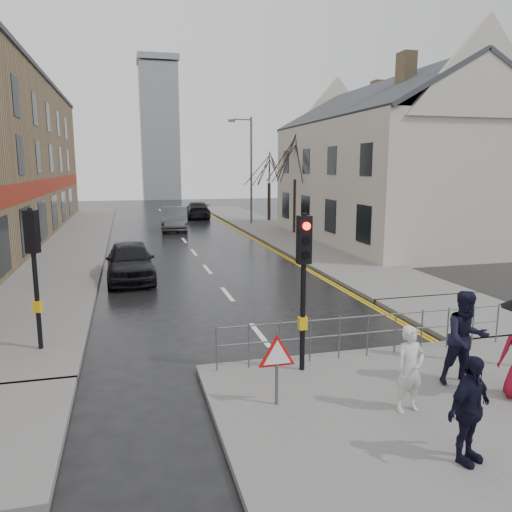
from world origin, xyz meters
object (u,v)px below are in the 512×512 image
pedestrian_b (466,338)px  car_parked (130,261)px  pedestrian_a (410,369)px  car_mid (175,219)px  pedestrian_d (469,410)px

pedestrian_b → car_parked: (-6.41, 12.04, -0.33)m
pedestrian_a → pedestrian_b: size_ratio=0.82×
pedestrian_a → car_mid: bearing=86.0°
car_parked → car_mid: (3.26, 15.52, 0.05)m
pedestrian_a → car_mid: size_ratio=0.32×
pedestrian_b → car_mid: size_ratio=0.39×
pedestrian_a → pedestrian_d: size_ratio=0.95×
pedestrian_b → car_mid: pedestrian_b is taller
pedestrian_d → car_parked: size_ratio=0.36×
pedestrian_d → car_mid: pedestrian_d is taller
pedestrian_a → car_parked: size_ratio=0.35×
pedestrian_b → pedestrian_d: bearing=-118.7°
car_parked → pedestrian_b: bearing=-63.1°
car_mid → car_parked: bearing=-95.6°
pedestrian_a → pedestrian_d: 1.63m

